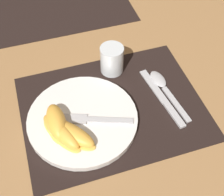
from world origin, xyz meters
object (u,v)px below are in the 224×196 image
object	(u,v)px
plate	(83,119)
juice_glass	(112,61)
citrus_wedge_2	(70,133)
citrus_wedge_1	(61,132)
spoon	(163,85)
knife	(163,99)
citrus_wedge_0	(57,122)
fork	(90,119)

from	to	relation	value
plate	juice_glass	bearing A→B (deg)	50.24
juice_glass	citrus_wedge_2	size ratio (longest dim) A/B	0.61
citrus_wedge_1	citrus_wedge_2	world-z (taller)	citrus_wedge_1
spoon	citrus_wedge_2	size ratio (longest dim) A/B	1.41
knife	juice_glass	bearing A→B (deg)	123.12
spoon	citrus_wedge_1	size ratio (longest dim) A/B	1.42
knife	citrus_wedge_0	distance (m)	0.28
juice_glass	citrus_wedge_2	distance (m)	0.25
citrus_wedge_0	citrus_wedge_1	bearing A→B (deg)	-81.32
spoon	citrus_wedge_0	xyz separation A→B (m)	(-0.29, -0.05, 0.03)
citrus_wedge_0	citrus_wedge_2	xyz separation A→B (m)	(0.02, -0.04, -0.00)
knife	citrus_wedge_2	world-z (taller)	citrus_wedge_2
juice_glass	citrus_wedge_1	distance (m)	0.25
plate	juice_glass	xyz separation A→B (m)	(0.12, 0.15, 0.03)
knife	spoon	xyz separation A→B (m)	(0.02, 0.04, 0.00)
plate	knife	world-z (taller)	plate
juice_glass	citrus_wedge_0	bearing A→B (deg)	-139.81
spoon	citrus_wedge_0	world-z (taller)	citrus_wedge_0
juice_glass	fork	world-z (taller)	juice_glass
plate	citrus_wedge_2	size ratio (longest dim) A/B	2.04
fork	citrus_wedge_1	size ratio (longest dim) A/B	1.33
plate	fork	xyz separation A→B (m)	(0.02, -0.01, 0.01)
juice_glass	fork	size ratio (longest dim) A/B	0.46
fork	citrus_wedge_0	bearing A→B (deg)	176.86
juice_glass	spoon	bearing A→B (deg)	-42.52
citrus_wedge_1	citrus_wedge_2	size ratio (longest dim) A/B	1.00
fork	juice_glass	bearing A→B (deg)	56.44
plate	juice_glass	distance (m)	0.19
citrus_wedge_1	citrus_wedge_2	distance (m)	0.02
fork	citrus_wedge_1	world-z (taller)	citrus_wedge_1
fork	spoon	bearing A→B (deg)	15.02
spoon	fork	world-z (taller)	fork
knife	citrus_wedge_2	distance (m)	0.26
spoon	citrus_wedge_0	size ratio (longest dim) A/B	1.75
citrus_wedge_0	citrus_wedge_1	size ratio (longest dim) A/B	0.81
citrus_wedge_0	citrus_wedge_1	xyz separation A→B (m)	(0.00, -0.03, -0.00)
spoon	fork	bearing A→B (deg)	-164.98
plate	citrus_wedge_0	bearing A→B (deg)	-171.55
spoon	fork	size ratio (longest dim) A/B	1.06
citrus_wedge_0	citrus_wedge_2	world-z (taller)	citrus_wedge_0
spoon	citrus_wedge_0	bearing A→B (deg)	-169.64
citrus_wedge_1	fork	bearing A→B (deg)	17.19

